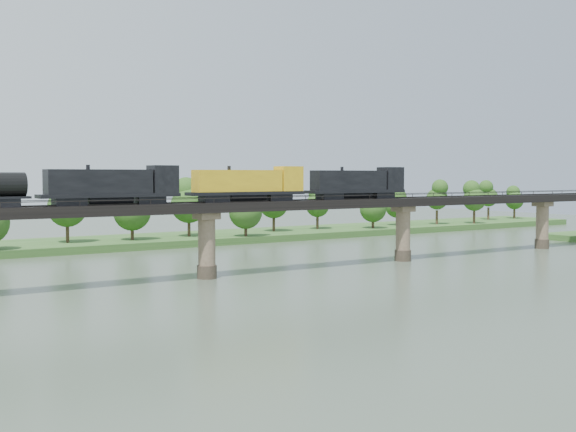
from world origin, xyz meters
TOP-DOWN VIEW (x-y plane):
  - ground at (0.00, 0.00)m, footprint 400.00×400.00m
  - far_bank at (0.00, 85.00)m, footprint 300.00×24.00m
  - bridge at (0.00, 30.00)m, footprint 236.00×30.00m
  - bridge_superstructure at (0.00, 30.00)m, footprint 220.00×4.90m
  - far_treeline at (-8.21, 80.52)m, footprint 289.06×17.54m
  - freight_train at (-0.09, 30.00)m, footprint 80.46×3.13m

SIDE VIEW (x-z plane):
  - ground at x=0.00m, z-range 0.00..0.00m
  - far_bank at x=0.00m, z-range 0.00..1.60m
  - bridge at x=0.00m, z-range -0.29..11.21m
  - far_treeline at x=-8.21m, z-range 2.03..15.63m
  - bridge_superstructure at x=0.00m, z-range 11.42..12.17m
  - freight_train at x=-0.09m, z-range 11.38..16.91m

